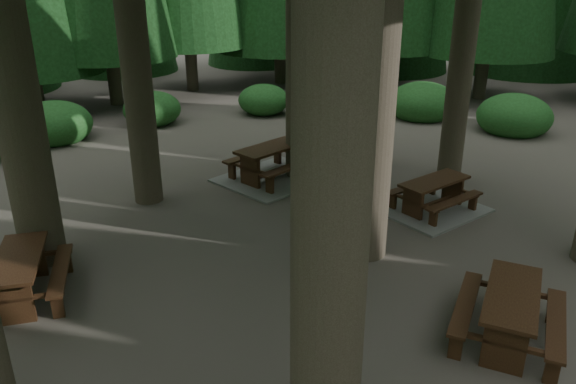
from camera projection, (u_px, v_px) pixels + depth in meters
ground at (338, 268)px, 10.15m from camera, size 80.00×80.00×0.00m
picnic_table_a at (433, 201)px, 12.41m from camera, size 2.21×1.84×0.73m
picnic_table_b at (20, 271)px, 9.05m from camera, size 1.97×2.17×0.77m
picnic_table_c at (274, 167)px, 14.23m from camera, size 2.95×2.58×0.88m
picnic_table_d at (338, 142)px, 15.43m from camera, size 2.43×2.30×0.83m
picnic_table_e at (510, 309)px, 8.03m from camera, size 2.33×2.19×0.80m
shrub_ring at (341, 224)px, 10.94m from camera, size 23.86×24.64×1.49m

